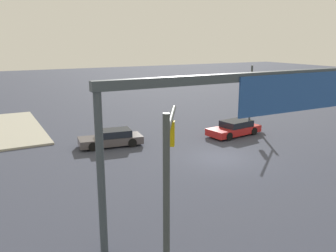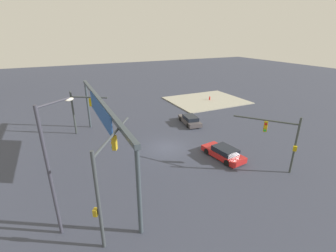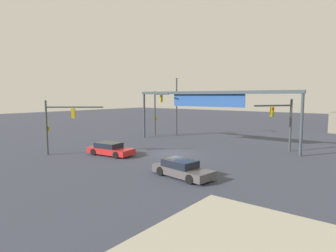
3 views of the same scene
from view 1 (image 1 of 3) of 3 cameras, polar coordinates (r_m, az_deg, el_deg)
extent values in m
plane|color=#363A4B|center=(23.46, 8.43, -5.20)|extent=(163.73, 163.73, 0.00)
cylinder|color=#383F3F|center=(11.39, -0.27, -11.37)|extent=(0.23, 0.23, 5.42)
cylinder|color=#383F3F|center=(12.87, 0.47, 1.24)|extent=(2.56, 3.90, 0.17)
cube|color=#B99C0A|center=(13.14, 0.50, -1.24)|extent=(0.39, 0.41, 0.95)
cylinder|color=red|center=(13.08, -0.19, 0.02)|extent=(0.16, 0.20, 0.20)
cylinder|color=orange|center=(13.16, -0.19, -1.25)|extent=(0.16, 0.20, 0.20)
cylinder|color=green|center=(13.24, -0.19, -2.50)|extent=(0.16, 0.20, 0.20)
cylinder|color=#383F3C|center=(34.65, 13.30, 5.21)|extent=(0.19, 0.19, 5.29)
cylinder|color=#383F3C|center=(31.73, 12.62, 8.14)|extent=(4.37, 3.54, 0.14)
cube|color=#B2960E|center=(31.91, 12.61, 7.09)|extent=(0.41, 0.40, 0.95)
cylinder|color=red|center=(31.85, 12.92, 7.60)|extent=(0.19, 0.17, 0.20)
cylinder|color=orange|center=(31.88, 12.89, 7.06)|extent=(0.19, 0.17, 0.20)
cylinder|color=green|center=(31.92, 12.87, 6.53)|extent=(0.19, 0.17, 0.20)
cube|color=#B2960E|center=(34.62, 13.67, 4.99)|extent=(0.38, 0.37, 0.44)
cylinder|color=#374149|center=(12.43, -10.84, -8.13)|extent=(0.28, 0.28, 5.93)
cube|color=#374149|center=(17.46, 22.33, 7.97)|extent=(20.58, 0.35, 0.35)
cube|color=#20478D|center=(17.70, 23.40, 5.34)|extent=(9.41, 0.08, 1.69)
cube|color=red|center=(29.14, 10.64, -0.66)|extent=(4.79, 2.44, 0.55)
cube|color=black|center=(29.21, 11.06, 0.42)|extent=(2.58, 1.94, 0.50)
cylinder|color=black|center=(27.59, 9.88, -1.69)|extent=(0.66, 0.30, 0.64)
cylinder|color=black|center=(28.80, 7.40, -0.94)|extent=(0.66, 0.30, 0.64)
cylinder|color=black|center=(29.63, 13.77, -0.81)|extent=(0.66, 0.30, 0.64)
cylinder|color=black|center=(30.76, 11.30, -0.15)|extent=(0.66, 0.30, 0.64)
cube|color=#4D484B|center=(26.09, -9.31, -2.29)|extent=(4.77, 2.38, 0.55)
cube|color=black|center=(26.01, -8.76, -1.12)|extent=(2.57, 1.86, 0.50)
cylinder|color=black|center=(25.13, -12.11, -3.31)|extent=(0.66, 0.31, 0.64)
cylinder|color=black|center=(26.69, -12.64, -2.34)|extent=(0.66, 0.31, 0.64)
cylinder|color=black|center=(25.65, -5.83, -2.72)|extent=(0.66, 0.31, 0.64)
cylinder|color=black|center=(27.18, -6.71, -1.80)|extent=(0.66, 0.31, 0.64)
camera|label=2|loc=(35.79, 51.48, 15.62)|focal=25.35mm
camera|label=3|loc=(40.14, -33.56, 8.84)|focal=30.69mm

